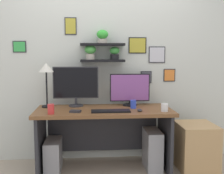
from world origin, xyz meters
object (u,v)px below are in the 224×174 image
at_px(monitor_left, 76,85).
at_px(computer_tower_left, 53,156).
at_px(desk, 104,125).
at_px(computer_mouse, 140,110).
at_px(water_cup, 51,109).
at_px(pen_cup, 133,104).
at_px(monitor_right, 130,89).
at_px(scissors_tray, 75,111).
at_px(computer_tower_right, 152,150).
at_px(drawer_cabinet, 196,146).
at_px(desk_lamp, 46,72).
at_px(keyboard, 111,111).
at_px(coffee_mug, 164,108).

xyz_separation_m(monitor_left, computer_tower_left, (-0.27, -0.22, -0.83)).
height_order(monitor_left, computer_tower_left, monitor_left).
bearing_deg(desk, computer_mouse, -29.57).
relative_size(computer_mouse, water_cup, 0.82).
bearing_deg(pen_cup, monitor_right, 94.63).
xyz_separation_m(monitor_left, monitor_right, (0.68, -0.00, -0.07)).
distance_m(desk, scissors_tray, 0.45).
relative_size(monitor_right, scissors_tray, 4.20).
bearing_deg(desk, scissors_tray, -146.55).
bearing_deg(computer_tower_right, drawer_cabinet, -3.69).
xyz_separation_m(desk_lamp, water_cup, (0.10, -0.40, -0.38)).
relative_size(computer_mouse, desk_lamp, 0.17).
height_order(pen_cup, computer_tower_left, pen_cup).
distance_m(pen_cup, computer_tower_right, 0.61).
bearing_deg(monitor_left, water_cup, -119.33).
xyz_separation_m(monitor_right, pen_cup, (0.02, -0.19, -0.16)).
distance_m(desk, monitor_left, 0.61).
bearing_deg(monitor_left, drawer_cabinet, -10.24).
distance_m(scissors_tray, drawer_cabinet, 1.53).
height_order(monitor_left, keyboard, monitor_left).
relative_size(coffee_mug, water_cup, 0.82).
relative_size(desk, computer_mouse, 17.92).
xyz_separation_m(monitor_left, keyboard, (0.41, -0.39, -0.26)).
relative_size(monitor_left, coffee_mug, 6.24).
distance_m(computer_mouse, scissors_tray, 0.73).
relative_size(monitor_left, computer_mouse, 6.24).
bearing_deg(desk_lamp, coffee_mug, -15.02).
bearing_deg(scissors_tray, keyboard, -1.03).
distance_m(keyboard, drawer_cabinet, 1.16).
height_order(monitor_right, drawer_cabinet, monitor_right).
bearing_deg(monitor_right, computer_mouse, -81.41).
bearing_deg(pen_cup, computer_tower_right, -8.69).
bearing_deg(computer_tower_right, keyboard, -163.14).
height_order(keyboard, water_cup, water_cup).
bearing_deg(computer_tower_left, coffee_mug, -8.55).
height_order(desk, scissors_tray, scissors_tray).
relative_size(desk_lamp, coffee_mug, 6.02).
relative_size(desk_lamp, computer_tower_left, 1.35).
relative_size(keyboard, computer_tower_right, 0.92).
bearing_deg(drawer_cabinet, pen_cup, 174.76).
bearing_deg(water_cup, computer_mouse, 3.34).
xyz_separation_m(monitor_right, scissors_tray, (-0.67, -0.38, -0.19)).
distance_m(desk_lamp, computer_tower_right, 1.60).
bearing_deg(drawer_cabinet, keyboard, -173.27).
bearing_deg(scissors_tray, drawer_cabinet, 4.61).
bearing_deg(desk, computer_tower_left, -174.98).
xyz_separation_m(drawer_cabinet, computer_tower_left, (-1.73, 0.05, -0.09)).
xyz_separation_m(computer_mouse, coffee_mug, (0.28, -0.02, 0.03)).
height_order(computer_mouse, computer_tower_left, computer_mouse).
height_order(scissors_tray, computer_tower_right, scissors_tray).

